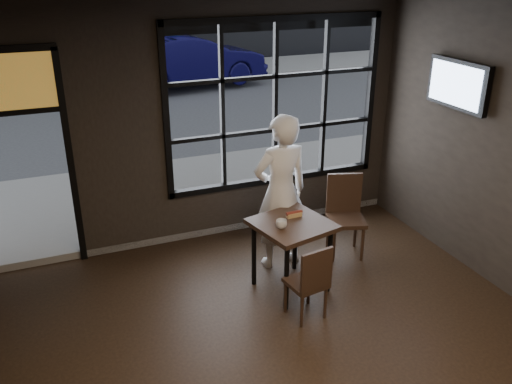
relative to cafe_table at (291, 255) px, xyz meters
name	(u,v)px	position (x,y,z in m)	size (l,w,h in m)	color
ceiling	(329,26)	(-0.71, -1.87, 2.78)	(6.00, 7.00, 0.02)	black
window_frame	(275,104)	(0.49, 1.63, 1.37)	(3.06, 0.12, 2.28)	black
stained_transom	(1,82)	(-2.81, 1.63, 1.92)	(1.20, 0.06, 0.70)	orange
street_asphalt	(73,44)	(-0.71, 22.13, -0.45)	(60.00, 41.00, 0.04)	#545456
cafe_table	(291,255)	(0.00, 0.00, 0.00)	(0.80, 0.80, 0.86)	#322117
chair_near	(306,280)	(-0.08, -0.55, 0.01)	(0.38, 0.38, 0.88)	#322117
chair_window	(346,218)	(1.00, 0.46, 0.10)	(0.46, 0.46, 1.06)	#322117
man	(281,192)	(0.11, 0.57, 0.55)	(0.72, 0.47, 1.96)	white
hotdog	(294,214)	(0.08, 0.13, 0.46)	(0.20, 0.08, 0.06)	tan
cup	(281,224)	(-0.17, -0.08, 0.48)	(0.12, 0.12, 0.10)	silver
tv	(458,84)	(2.22, 0.15, 1.78)	(0.11, 0.99, 0.58)	black
navy_car	(190,60)	(1.81, 10.85, 0.41)	(1.56, 4.48, 1.48)	#090736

